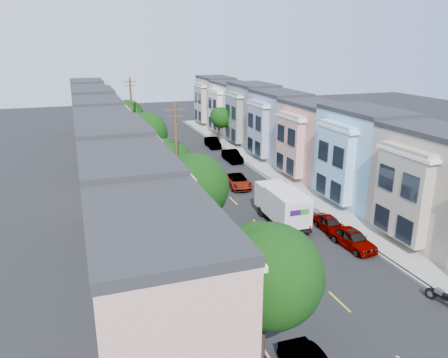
% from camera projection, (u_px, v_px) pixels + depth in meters
% --- Properties ---
extents(ground, '(160.00, 160.00, 0.00)m').
position_uv_depth(ground, '(258.00, 225.00, 36.36)').
color(ground, black).
rests_on(ground, ground).
extents(road_slab, '(12.00, 70.00, 0.02)m').
position_uv_depth(road_slab, '(206.00, 175.00, 49.88)').
color(road_slab, black).
rests_on(road_slab, ground).
extents(curb_left, '(0.30, 70.00, 0.15)m').
position_uv_depth(curb_left, '(153.00, 180.00, 47.98)').
color(curb_left, gray).
rests_on(curb_left, ground).
extents(curb_right, '(0.30, 70.00, 0.15)m').
position_uv_depth(curb_right, '(255.00, 170.00, 51.75)').
color(curb_right, gray).
rests_on(curb_right, ground).
extents(sidewalk_left, '(2.60, 70.00, 0.15)m').
position_uv_depth(sidewalk_left, '(142.00, 181.00, 47.57)').
color(sidewalk_left, gray).
rests_on(sidewalk_left, ground).
extents(sidewalk_right, '(2.60, 70.00, 0.15)m').
position_uv_depth(sidewalk_right, '(265.00, 169.00, 52.15)').
color(sidewalk_right, gray).
rests_on(sidewalk_right, ground).
extents(centerline, '(0.12, 70.00, 0.01)m').
position_uv_depth(centerline, '(206.00, 175.00, 49.89)').
color(centerline, gold).
rests_on(centerline, ground).
extents(townhouse_row_left, '(5.00, 70.00, 8.50)m').
position_uv_depth(townhouse_row_left, '(106.00, 185.00, 46.41)').
color(townhouse_row_left, '#D59C8B').
rests_on(townhouse_row_left, ground).
extents(townhouse_row_right, '(5.00, 70.00, 8.50)m').
position_uv_depth(townhouse_row_right, '(293.00, 167.00, 53.36)').
color(townhouse_row_right, '#D59C8B').
rests_on(townhouse_row_right, ground).
extents(tree_a, '(4.70, 4.70, 7.16)m').
position_uv_depth(tree_a, '(269.00, 276.00, 19.00)').
color(tree_a, black).
rests_on(tree_a, ground).
extents(tree_b, '(4.70, 4.70, 7.35)m').
position_uv_depth(tree_b, '(194.00, 187.00, 30.02)').
color(tree_b, black).
rests_on(tree_b, ground).
extents(tree_c, '(4.26, 4.26, 6.57)m').
position_uv_depth(tree_c, '(167.00, 163.00, 38.26)').
color(tree_c, black).
rests_on(tree_c, ground).
extents(tree_d, '(4.70, 4.70, 7.24)m').
position_uv_depth(tree_d, '(146.00, 133.00, 48.33)').
color(tree_d, black).
rests_on(tree_d, ground).
extents(tree_e, '(4.42, 4.42, 6.72)m').
position_uv_depth(tree_e, '(128.00, 115.00, 62.63)').
color(tree_e, black).
rests_on(tree_e, ground).
extents(tree_far_r, '(3.10, 3.10, 5.38)m').
position_uv_depth(tree_far_r, '(220.00, 118.00, 64.67)').
color(tree_far_r, black).
rests_on(tree_far_r, ground).
extents(utility_pole_near, '(1.60, 0.26, 10.00)m').
position_uv_depth(utility_pole_near, '(177.00, 166.00, 34.66)').
color(utility_pole_near, '#42301E').
rests_on(utility_pole_near, ground).
extents(utility_pole_far, '(1.60, 0.26, 10.00)m').
position_uv_depth(utility_pole_far, '(132.00, 116.00, 58.10)').
color(utility_pole_far, '#42301E').
rests_on(utility_pole_far, ground).
extents(fedex_truck, '(2.42, 6.30, 3.02)m').
position_uv_depth(fedex_truck, '(282.00, 204.00, 36.18)').
color(fedex_truck, silver).
rests_on(fedex_truck, ground).
extents(lead_sedan, '(2.62, 4.89, 1.31)m').
position_uv_depth(lead_sedan, '(238.00, 181.00, 45.60)').
color(lead_sedan, black).
rests_on(lead_sedan, ground).
extents(parked_left_b, '(2.60, 5.27, 1.44)m').
position_uv_depth(parked_left_b, '(238.00, 274.00, 27.21)').
color(parked_left_b, black).
rests_on(parked_left_b, ground).
extents(parked_left_c, '(2.28, 4.90, 1.44)m').
position_uv_depth(parked_left_c, '(195.00, 215.00, 36.39)').
color(parked_left_c, '#9294A8').
rests_on(parked_left_c, ground).
extents(parked_left_d, '(2.02, 4.70, 1.50)m').
position_uv_depth(parked_left_d, '(166.00, 176.00, 46.99)').
color(parked_left_d, maroon).
rests_on(parked_left_d, ground).
extents(parked_right_a, '(1.99, 4.49, 1.42)m').
position_uv_depth(parked_right_a, '(353.00, 239.00, 32.10)').
color(parked_right_a, '#444444').
rests_on(parked_right_a, ground).
extents(parked_right_b, '(1.65, 3.91, 1.25)m').
position_uv_depth(parked_right_b, '(330.00, 224.00, 34.88)').
color(parked_right_b, white).
rests_on(parked_right_b, ground).
extents(parked_right_c, '(1.53, 4.32, 1.44)m').
position_uv_depth(parked_right_c, '(232.00, 156.00, 55.38)').
color(parked_right_c, black).
rests_on(parked_right_c, ground).
extents(parked_right_d, '(1.70, 4.34, 1.43)m').
position_uv_depth(parked_right_d, '(213.00, 143.00, 62.79)').
color(parked_right_d, black).
rests_on(parked_right_d, ground).
extents(motorcycle, '(0.31, 2.27, 0.90)m').
position_uv_depth(motorcycle, '(443.00, 298.00, 25.11)').
color(motorcycle, black).
rests_on(motorcycle, ground).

